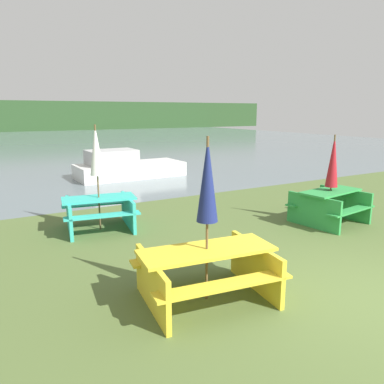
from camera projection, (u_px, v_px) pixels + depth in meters
name	position (u px, v px, depth m)	size (l,w,h in m)	color
ground_plane	(378.00, 301.00, 5.25)	(60.00, 60.00, 0.00)	#516633
water	(38.00, 142.00, 32.46)	(60.00, 50.00, 0.00)	slate
far_treeline	(14.00, 116.00, 48.98)	(80.00, 1.60, 4.00)	#284723
picnic_table_yellow	(207.00, 268.00, 5.23)	(2.04, 1.61, 0.75)	yellow
picnic_table_green	(330.00, 204.00, 8.86)	(1.74, 1.58, 0.79)	green
picnic_table_teal	(99.00, 210.00, 8.36)	(1.78, 1.61, 0.74)	#33B7A8
umbrella_navy	(207.00, 181.00, 4.96)	(0.29, 0.29, 2.29)	brown
umbrella_white	(96.00, 151.00, 8.08)	(0.30, 0.30, 2.33)	brown
umbrella_crimson	(333.00, 161.00, 8.65)	(0.29, 0.29, 2.09)	brown
boat	(126.00, 167.00, 15.01)	(4.29, 1.89, 1.14)	silver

